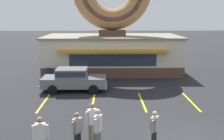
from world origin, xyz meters
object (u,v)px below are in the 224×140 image
car_grey (73,79)px  pedestrian_hooded_kid (92,121)px  pedestrian_clipboard_woman (41,137)px  pedestrian_beanie_man (154,128)px  trash_bin (48,74)px  pedestrian_leather_jacket_man (77,130)px  pedestrian_blue_sweater_man (98,128)px

car_grey → pedestrian_hooded_kid: pedestrian_hooded_kid is taller
pedestrian_hooded_kid → pedestrian_clipboard_woman: bearing=-145.0°
pedestrian_hooded_kid → pedestrian_beanie_man: size_ratio=1.13×
car_grey → pedestrian_clipboard_woman: size_ratio=2.72×
pedestrian_beanie_man → trash_bin: pedestrian_beanie_man is taller
pedestrian_leather_jacket_man → pedestrian_beanie_man: (3.01, 0.13, -0.02)m
trash_bin → car_grey: bearing=-51.6°
pedestrian_hooded_kid → pedestrian_leather_jacket_man: pedestrian_hooded_kid is taller
car_grey → pedestrian_clipboard_woman: bearing=-90.4°
pedestrian_beanie_man → trash_bin: 13.06m
pedestrian_clipboard_woman → trash_bin: (-2.37, 12.07, -0.43)m
pedestrian_clipboard_woman → pedestrian_beanie_man: pedestrian_clipboard_woman is taller
pedestrian_blue_sweater_man → pedestrian_leather_jacket_man: size_ratio=1.09×
pedestrian_hooded_kid → pedestrian_leather_jacket_man: 0.80m
pedestrian_hooded_kid → pedestrian_beanie_man: (2.46, -0.43, -0.12)m
pedestrian_leather_jacket_man → pedestrian_beanie_man: bearing=2.6°
car_grey → pedestrian_clipboard_woman: (-0.06, -9.01, 0.06)m
car_grey → pedestrian_hooded_kid: bearing=-77.4°
pedestrian_clipboard_woman → trash_bin: size_ratio=1.72×
pedestrian_hooded_kid → car_grey: bearing=102.6°
pedestrian_blue_sweater_man → pedestrian_leather_jacket_man: (-0.80, 0.04, -0.09)m
car_grey → trash_bin: bearing=128.4°
car_grey → pedestrian_beanie_man: bearing=-62.9°
pedestrian_leather_jacket_man → pedestrian_clipboard_woman: bearing=-151.0°
trash_bin → pedestrian_blue_sweater_man: bearing=-68.9°
pedestrian_blue_sweater_man → pedestrian_hooded_kid: size_ratio=0.98×
pedestrian_leather_jacket_man → trash_bin: bearing=107.6°
pedestrian_leather_jacket_man → car_grey: bearing=98.0°
pedestrian_hooded_kid → pedestrian_leather_jacket_man: bearing=-134.2°
pedestrian_blue_sweater_man → trash_bin: 12.26m
car_grey → pedestrian_blue_sweater_man: 8.59m
pedestrian_beanie_man → car_grey: bearing=117.1°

